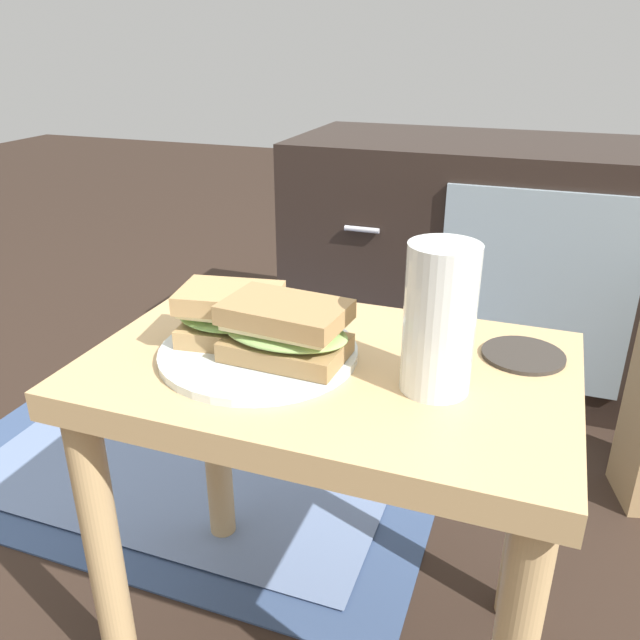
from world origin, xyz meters
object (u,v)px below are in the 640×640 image
object	(u,v)px
tv_cabinet	(488,261)
plate	(259,352)
sandwich_back	(285,330)
beer_glass	(439,321)
sandwich_front	(231,315)
coaster	(523,355)

from	to	relation	value
tv_cabinet	plate	world-z (taller)	tv_cabinet
sandwich_back	beer_glass	bearing A→B (deg)	1.77
sandwich_back	sandwich_front	bearing A→B (deg)	166.54
sandwich_back	beer_glass	xyz separation A→B (m)	(0.17, 0.01, 0.04)
sandwich_front	sandwich_back	bearing A→B (deg)	-13.46
plate	beer_glass	size ratio (longest dim) A/B	1.45
tv_cabinet	beer_glass	world-z (taller)	beer_glass
beer_glass	plate	bearing A→B (deg)	178.87
beer_glass	tv_cabinet	bearing A→B (deg)	91.99
tv_cabinet	coaster	bearing A→B (deg)	-82.13
sandwich_front	sandwich_back	world-z (taller)	same
beer_glass	coaster	world-z (taller)	beer_glass
tv_cabinet	sandwich_front	distance (m)	1.00
sandwich_back	coaster	xyz separation A→B (m)	(0.26, 0.11, -0.04)
tv_cabinet	beer_glass	size ratio (longest dim) A/B	5.95
coaster	sandwich_front	bearing A→B (deg)	-164.24
sandwich_back	tv_cabinet	bearing A→B (deg)	82.04
tv_cabinet	sandwich_back	size ratio (longest dim) A/B	6.36
sandwich_front	sandwich_back	distance (m)	0.08
sandwich_front	sandwich_back	xyz separation A→B (m)	(0.08, -0.02, 0.00)
tv_cabinet	coaster	size ratio (longest dim) A/B	9.95
tv_cabinet	sandwich_back	bearing A→B (deg)	-97.96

